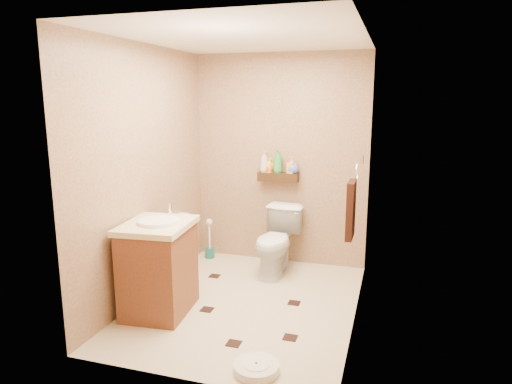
% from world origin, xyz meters
% --- Properties ---
extents(ground, '(2.50, 2.50, 0.00)m').
position_xyz_m(ground, '(0.00, 0.00, 0.00)').
color(ground, beige).
rests_on(ground, ground).
extents(wall_back, '(2.00, 0.04, 2.40)m').
position_xyz_m(wall_back, '(0.00, 1.25, 1.20)').
color(wall_back, '#9E815A').
rests_on(wall_back, ground).
extents(wall_front, '(2.00, 0.04, 2.40)m').
position_xyz_m(wall_front, '(0.00, -1.25, 1.20)').
color(wall_front, '#9E815A').
rests_on(wall_front, ground).
extents(wall_left, '(0.04, 2.50, 2.40)m').
position_xyz_m(wall_left, '(-1.00, 0.00, 1.20)').
color(wall_left, '#9E815A').
rests_on(wall_left, ground).
extents(wall_right, '(0.04, 2.50, 2.40)m').
position_xyz_m(wall_right, '(1.00, 0.00, 1.20)').
color(wall_right, '#9E815A').
rests_on(wall_right, ground).
extents(ceiling, '(2.00, 2.50, 0.02)m').
position_xyz_m(ceiling, '(0.00, 0.00, 2.40)').
color(ceiling, white).
rests_on(ceiling, wall_back).
extents(wall_shelf, '(0.46, 0.14, 0.10)m').
position_xyz_m(wall_shelf, '(0.00, 1.17, 1.02)').
color(wall_shelf, '#3C2410').
rests_on(wall_shelf, wall_back).
extents(floor_accents, '(1.19, 1.44, 0.01)m').
position_xyz_m(floor_accents, '(0.05, -0.02, 0.00)').
color(floor_accents, black).
rests_on(floor_accents, ground).
extents(toilet, '(0.46, 0.74, 0.73)m').
position_xyz_m(toilet, '(0.07, 0.83, 0.36)').
color(toilet, white).
rests_on(toilet, ground).
extents(vanity, '(0.62, 0.73, 0.96)m').
position_xyz_m(vanity, '(-0.70, -0.37, 0.43)').
color(vanity, brown).
rests_on(vanity, ground).
extents(bathroom_scale, '(0.39, 0.39, 0.07)m').
position_xyz_m(bathroom_scale, '(0.41, -1.02, 0.03)').
color(bathroom_scale, white).
rests_on(bathroom_scale, ground).
extents(toilet_brush, '(0.11, 0.11, 0.49)m').
position_xyz_m(toilet_brush, '(-0.82, 1.07, 0.17)').
color(toilet_brush, '#175D54').
rests_on(toilet_brush, ground).
extents(towel_ring, '(0.12, 0.30, 0.76)m').
position_xyz_m(towel_ring, '(0.91, 0.25, 0.95)').
color(towel_ring, silver).
rests_on(towel_ring, wall_right).
extents(toilet_paper, '(0.12, 0.11, 0.12)m').
position_xyz_m(toilet_paper, '(-0.94, 0.65, 0.60)').
color(toilet_paper, white).
rests_on(toilet_paper, wall_left).
extents(bottle_a, '(0.13, 0.13, 0.24)m').
position_xyz_m(bottle_a, '(-0.17, 1.17, 1.19)').
color(bottle_a, beige).
rests_on(bottle_a, wall_shelf).
extents(bottle_b, '(0.10, 0.10, 0.16)m').
position_xyz_m(bottle_b, '(-0.11, 1.17, 1.15)').
color(bottle_b, yellow).
rests_on(bottle_b, wall_shelf).
extents(bottle_c, '(0.13, 0.13, 0.13)m').
position_xyz_m(bottle_c, '(-0.11, 1.17, 1.13)').
color(bottle_c, '#E4481A').
rests_on(bottle_c, wall_shelf).
extents(bottle_d, '(0.14, 0.14, 0.26)m').
position_xyz_m(bottle_d, '(-0.01, 1.17, 1.20)').
color(bottle_d, green).
rests_on(bottle_d, wall_shelf).
extents(bottle_e, '(0.11, 0.12, 0.18)m').
position_xyz_m(bottle_e, '(0.16, 1.17, 1.16)').
color(bottle_e, '#FFA954').
rests_on(bottle_e, wall_shelf).
extents(bottle_f, '(0.14, 0.14, 0.16)m').
position_xyz_m(bottle_f, '(0.17, 1.17, 1.15)').
color(bottle_f, '#4F6BC6').
rests_on(bottle_f, wall_shelf).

